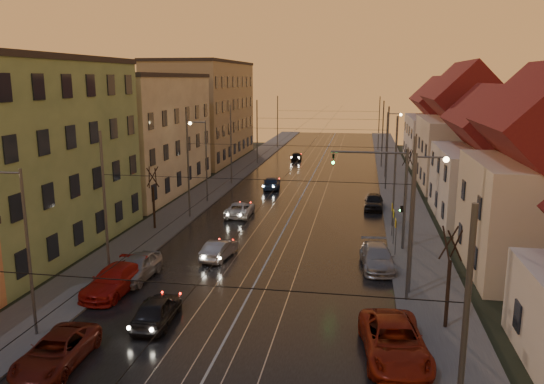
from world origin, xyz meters
The scene contains 44 objects.
ground centered at (0.00, 0.00, 0.00)m, with size 160.00×160.00×0.00m, color black.
road centered at (0.00, 40.00, 0.02)m, with size 16.00×120.00×0.04m, color black.
sidewalk_left centered at (-10.00, 40.00, 0.07)m, with size 4.00×120.00×0.15m, color #4C4C4C.
sidewalk_right centered at (10.00, 40.00, 0.07)m, with size 4.00×120.00×0.15m, color #4C4C4C.
tram_rail_0 centered at (-2.20, 40.00, 0.06)m, with size 0.06×120.00×0.03m, color gray.
tram_rail_1 centered at (-0.77, 40.00, 0.06)m, with size 0.06×120.00×0.03m, color gray.
tram_rail_2 centered at (0.77, 40.00, 0.06)m, with size 0.06×120.00×0.03m, color gray.
tram_rail_3 centered at (2.20, 40.00, 0.06)m, with size 0.06×120.00×0.03m, color gray.
apartment_left_1 centered at (-17.50, 14.00, 6.50)m, with size 10.00×18.00×13.00m, color #658756.
apartment_left_2 centered at (-17.50, 34.00, 6.00)m, with size 10.00×20.00×12.00m, color tan.
apartment_left_3 centered at (-17.50, 58.00, 7.00)m, with size 10.00×24.00×14.00m, color #9D8B65.
house_right_2 centered at (17.00, 28.00, 4.64)m, with size 9.18×12.24×9.20m.
house_right_3 centered at (17.00, 43.00, 5.80)m, with size 9.18×14.28×11.50m.
house_right_4 centered at (17.00, 61.00, 5.05)m, with size 9.18×16.32×10.00m.
catenary_pole_r_0 centered at (8.60, -6.00, 4.50)m, with size 0.16×0.16×9.00m, color #595B60.
catenary_pole_l_1 centered at (-8.60, 9.00, 4.50)m, with size 0.16×0.16×9.00m, color #595B60.
catenary_pole_r_1 centered at (8.60, 9.00, 4.50)m, with size 0.16×0.16×9.00m, color #595B60.
catenary_pole_l_2 centered at (-8.60, 24.00, 4.50)m, with size 0.16×0.16×9.00m, color #595B60.
catenary_pole_r_2 centered at (8.60, 24.00, 4.50)m, with size 0.16×0.16×9.00m, color #595B60.
catenary_pole_l_3 centered at (-8.60, 39.00, 4.50)m, with size 0.16×0.16×9.00m, color #595B60.
catenary_pole_r_3 centered at (8.60, 39.00, 4.50)m, with size 0.16×0.16×9.00m, color #595B60.
catenary_pole_l_4 centered at (-8.60, 54.00, 4.50)m, with size 0.16×0.16×9.00m, color #595B60.
catenary_pole_r_4 centered at (8.60, 54.00, 4.50)m, with size 0.16×0.16×9.00m, color #595B60.
catenary_pole_l_5 centered at (-8.60, 72.00, 4.50)m, with size 0.16×0.16×9.00m, color #595B60.
catenary_pole_r_5 centered at (8.60, 72.00, 4.50)m, with size 0.16×0.16×9.00m, color #595B60.
street_lamp_0 centered at (-9.10, 2.00, 4.89)m, with size 1.75×0.32×8.00m.
street_lamp_1 centered at (9.10, 10.00, 4.89)m, with size 1.75×0.32×8.00m.
street_lamp_2 centered at (-9.10, 30.00, 4.89)m, with size 1.75×0.32×8.00m.
street_lamp_3 centered at (9.10, 46.00, 4.89)m, with size 1.75×0.32×8.00m.
traffic_light_mast centered at (7.99, 18.00, 4.60)m, with size 5.30×0.32×7.20m.
bare_tree_0 centered at (-10.20, 20.00, 2.49)m, with size 1.09×1.09×5.11m.
bare_tree_1 centered at (10.20, 6.00, 2.49)m, with size 1.09×1.09×5.11m.
bare_tree_2 centered at (10.40, 34.00, 2.49)m, with size 1.09×1.09×5.11m.
driving_car_0 centered at (-3.77, 4.31, 0.71)m, with size 1.67×4.15×1.41m, color black.
driving_car_1 centered at (-3.29, 14.21, 0.63)m, with size 1.34×3.84×1.27m, color #99999E.
driving_car_2 centered at (-4.47, 25.38, 0.63)m, with size 2.08×4.51×1.25m, color silver.
driving_car_3 centered at (-3.73, 37.60, 0.64)m, with size 1.80×4.43×1.29m, color #182A4A.
driving_car_4 centered at (-3.59, 58.64, 0.62)m, with size 1.46×3.64×1.24m, color black.
parked_left_1 centered at (-6.42, -0.18, 0.65)m, with size 2.16×4.69×1.30m, color #55160E.
parked_left_2 centered at (-7.60, 7.56, 0.73)m, with size 2.05×5.04×1.46m, color #9E140F.
parked_left_3 centered at (-7.17, 9.70, 0.76)m, with size 1.80×4.47×1.52m, color gray.
parked_right_0 centered at (7.60, 2.81, 0.79)m, with size 2.62×5.68×1.58m, color maroon.
parked_right_1 centered at (7.14, 14.12, 0.71)m, with size 1.98×4.86×1.41m, color #A2A3A8.
parked_right_2 centered at (7.18, 30.05, 0.72)m, with size 1.69×4.20×1.43m, color black.
Camera 1 is at (5.94, -18.69, 11.85)m, focal length 35.00 mm.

